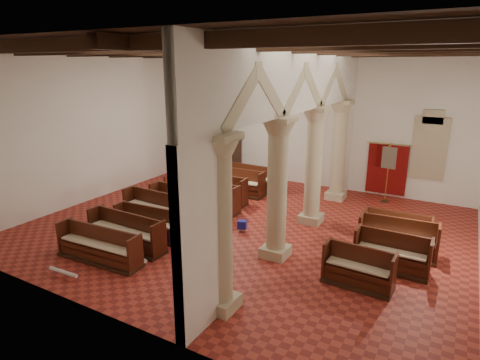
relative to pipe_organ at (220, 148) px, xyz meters
name	(u,v)px	position (x,y,z in m)	size (l,w,h in m)	color
floor	(246,227)	(4.50, -5.50, -1.37)	(14.00, 14.00, 0.00)	#9E3022
ceiling	(247,44)	(4.50, -5.50, 4.63)	(14.00, 14.00, 0.00)	black
wall_back	(310,120)	(4.50, 0.50, 1.63)	(14.00, 0.02, 6.00)	white
wall_front	(103,189)	(4.50, -11.50, 1.63)	(14.00, 0.02, 6.00)	white
wall_left	(96,126)	(-2.50, -5.50, 1.63)	(0.02, 12.00, 6.00)	white
ceiling_beams	(247,50)	(4.50, -5.50, 4.45)	(13.80, 11.80, 0.30)	black
arcade	(299,128)	(6.30, -5.50, 2.19)	(0.90, 11.90, 6.00)	tan
window_back	(429,148)	(9.50, 0.48, 0.83)	(1.00, 0.03, 2.20)	#2D6654
pipe_organ	(220,148)	(0.00, 0.00, 0.00)	(2.10, 0.85, 4.40)	black
lectern	(235,167)	(0.85, -0.01, -0.93)	(0.53, 0.57, 1.07)	#3B2012
dossal_curtain	(387,169)	(8.00, 0.42, -0.21)	(1.80, 0.07, 2.17)	maroon
processional_banner	(386,183)	(8.17, -0.40, -0.56)	(0.56, 0.72, 2.46)	black
hymnal_box_a	(125,261)	(3.08, -9.77, -1.12)	(0.30, 0.25, 0.30)	navy
hymnal_box_b	(176,237)	(3.29, -7.84, -1.11)	(0.33, 0.27, 0.33)	#162799
hymnal_box_c	(242,225)	(4.57, -5.91, -1.13)	(0.28, 0.23, 0.28)	navy
tube_heater_a	(63,272)	(1.97, -10.88, -1.21)	(0.10, 0.10, 0.99)	silver
tube_heater_b	(134,256)	(2.90, -9.26, -1.21)	(0.11, 0.11, 1.10)	white
nave_pew_0	(99,250)	(2.07, -9.76, -1.04)	(2.76, 0.80, 1.00)	black
nave_pew_1	(126,237)	(2.09, -8.71, -1.02)	(2.74, 0.78, 1.06)	black
nave_pew_2	(153,228)	(2.32, -7.78, -1.04)	(2.78, 0.81, 0.99)	black
nave_pew_3	(163,215)	(1.90, -6.79, -1.00)	(3.28, 0.91, 1.13)	black
nave_pew_4	(186,209)	(2.24, -5.90, -0.99)	(3.09, 0.96, 1.14)	black
nave_pew_5	(201,199)	(2.08, -4.73, -1.01)	(3.26, 0.86, 1.11)	black
nave_pew_6	(209,193)	(1.90, -3.89, -1.00)	(3.25, 0.97, 1.13)	black
nave_pew_7	(231,185)	(2.10, -2.52, -1.01)	(3.06, 0.79, 1.10)	black
nave_pew_8	(250,181)	(2.53, -1.55, -1.02)	(3.08, 0.84, 1.08)	black
aisle_pew_0	(358,273)	(8.79, -7.47, -1.02)	(1.77, 0.76, 1.03)	black
aisle_pew_1	(391,258)	(9.37, -6.20, -1.01)	(1.96, 0.71, 1.06)	black
aisle_pew_2	(397,243)	(9.36, -5.18, -1.00)	(2.23, 0.88, 1.10)	black
aisle_pew_3	(396,233)	(9.21, -4.30, -1.04)	(2.04, 0.72, 0.99)	black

